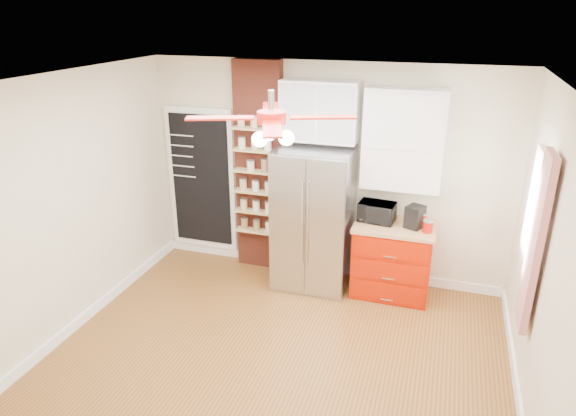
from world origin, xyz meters
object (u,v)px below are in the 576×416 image
(fridge, at_px, (314,219))
(toaster_oven, at_px, (377,212))
(red_cabinet, at_px, (392,259))
(canister_left, at_px, (428,227))
(coffee_maker, at_px, (415,217))
(pantry_jar_oats, at_px, (251,166))
(ceiling_fan, at_px, (272,118))

(fridge, relative_size, toaster_oven, 4.20)
(red_cabinet, height_order, canister_left, canister_left)
(red_cabinet, relative_size, coffee_maker, 3.60)
(canister_left, distance_m, pantry_jar_oats, 2.25)
(toaster_oven, relative_size, pantry_jar_oats, 3.56)
(red_cabinet, xyz_separation_m, ceiling_fan, (-0.92, -1.68, 1.97))
(canister_left, bearing_deg, pantry_jar_oats, 175.36)
(red_cabinet, height_order, coffee_maker, coffee_maker)
(ceiling_fan, bearing_deg, canister_left, 50.75)
(red_cabinet, bearing_deg, pantry_jar_oats, 177.58)
(ceiling_fan, xyz_separation_m, pantry_jar_oats, (-0.90, 1.76, -0.99))
(coffee_maker, xyz_separation_m, pantry_jar_oats, (-2.03, 0.08, 0.40))
(toaster_oven, xyz_separation_m, coffee_maker, (0.44, -0.05, 0.02))
(ceiling_fan, relative_size, pantry_jar_oats, 11.96)
(fridge, xyz_separation_m, coffee_maker, (1.18, 0.05, 0.16))
(fridge, relative_size, red_cabinet, 1.86)
(fridge, xyz_separation_m, pantry_jar_oats, (-0.85, 0.13, 0.56))
(canister_left, bearing_deg, ceiling_fan, -129.25)
(red_cabinet, distance_m, coffee_maker, 0.62)
(fridge, xyz_separation_m, red_cabinet, (0.97, 0.05, -0.42))
(coffee_maker, bearing_deg, pantry_jar_oats, -158.45)
(red_cabinet, relative_size, toaster_oven, 2.26)
(red_cabinet, xyz_separation_m, canister_left, (0.37, -0.10, 0.51))
(coffee_maker, bearing_deg, canister_left, -8.74)
(red_cabinet, xyz_separation_m, coffee_maker, (0.21, -0.00, 0.58))
(red_cabinet, bearing_deg, ceiling_fan, -118.71)
(ceiling_fan, xyz_separation_m, toaster_oven, (0.69, 1.73, -1.41))
(red_cabinet, bearing_deg, coffee_maker, -0.43)
(red_cabinet, height_order, ceiling_fan, ceiling_fan)
(ceiling_fan, bearing_deg, fridge, 91.76)
(fridge, relative_size, canister_left, 13.32)
(toaster_oven, xyz_separation_m, pantry_jar_oats, (-1.59, 0.02, 0.42))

